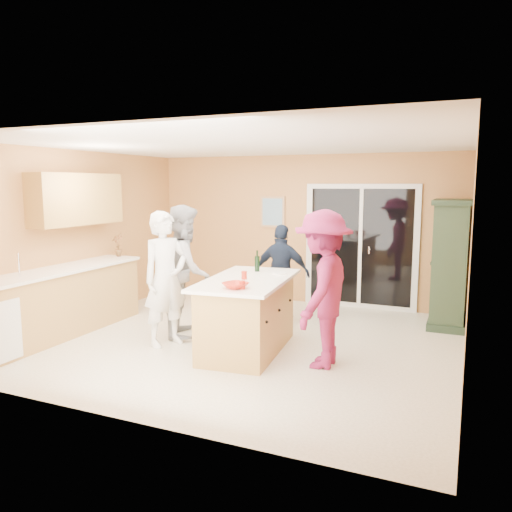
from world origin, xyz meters
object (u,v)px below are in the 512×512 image
at_px(woman_navy, 282,273).
at_px(woman_grey, 185,270).
at_px(green_hutch, 450,265).
at_px(woman_white, 166,279).
at_px(woman_magenta, 322,289).
at_px(kitchen_island, 248,317).

bearing_deg(woman_navy, woman_grey, 48.02).
bearing_deg(green_hutch, woman_grey, -150.15).
distance_m(woman_white, woman_grey, 0.51).
height_order(green_hutch, woman_grey, green_hutch).
xyz_separation_m(green_hutch, woman_magenta, (-1.27, -2.37, -0.01)).
bearing_deg(woman_white, green_hutch, -29.79).
xyz_separation_m(woman_white, woman_magenta, (2.07, 0.07, 0.03)).
bearing_deg(woman_magenta, green_hutch, 152.30).
xyz_separation_m(woman_grey, woman_navy, (1.00, 1.16, -0.16)).
distance_m(woman_white, woman_navy, 1.95).
relative_size(green_hutch, woman_navy, 1.26).
relative_size(woman_white, woman_magenta, 0.97).
distance_m(woman_white, woman_magenta, 2.07).
relative_size(green_hutch, woman_magenta, 1.04).
xyz_separation_m(kitchen_island, woman_navy, (-0.09, 1.48, 0.31)).
distance_m(kitchen_island, green_hutch, 3.22).
xyz_separation_m(kitchen_island, green_hutch, (2.27, 2.24, 0.48)).
relative_size(woman_white, woman_navy, 1.18).
relative_size(woman_grey, woman_magenta, 1.00).
bearing_deg(woman_navy, green_hutch, -163.55).
relative_size(kitchen_island, green_hutch, 0.99).
distance_m(green_hutch, woman_grey, 3.87).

